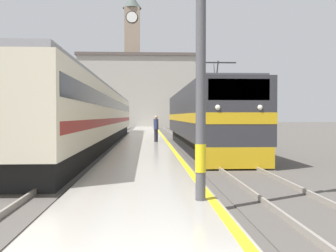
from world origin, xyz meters
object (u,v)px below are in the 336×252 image
(locomotive_train, at_px, (202,118))
(passenger_train, at_px, (97,115))
(catenary_mast, at_px, (207,17))
(person_on_platform, at_px, (156,128))
(clock_tower, at_px, (132,58))

(locomotive_train, bearing_deg, passenger_train, 146.27)
(catenary_mast, height_order, person_on_platform, catenary_mast)
(passenger_train, relative_size, clock_tower, 1.47)
(passenger_train, distance_m, clock_tower, 52.19)
(locomotive_train, distance_m, clock_tower, 57.19)
(catenary_mast, bearing_deg, passenger_train, 103.30)
(person_on_platform, xyz_separation_m, clock_tower, (-3.62, 52.58, 12.67))
(locomotive_train, relative_size, person_on_platform, 10.96)
(locomotive_train, height_order, catenary_mast, catenary_mast)
(clock_tower, bearing_deg, locomotive_train, -83.41)
(locomotive_train, relative_size, clock_tower, 0.75)
(person_on_platform, height_order, clock_tower, clock_tower)
(passenger_train, height_order, person_on_platform, passenger_train)
(locomotive_train, distance_m, person_on_platform, 4.14)
(person_on_platform, bearing_deg, catenary_mast, -88.07)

